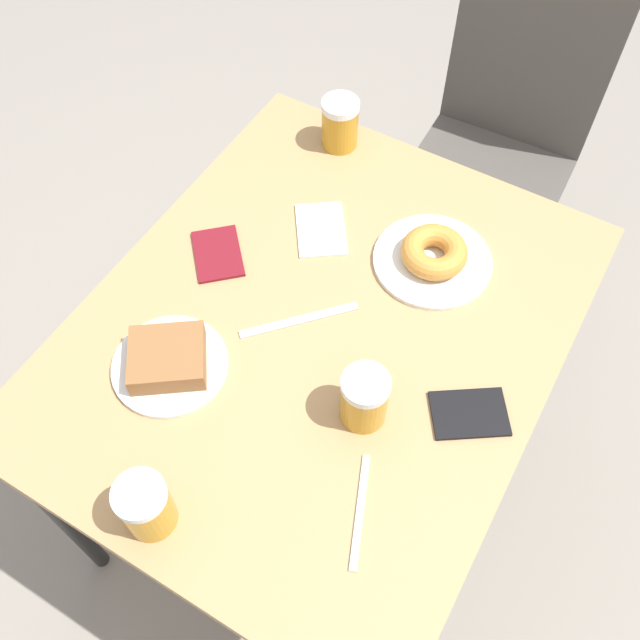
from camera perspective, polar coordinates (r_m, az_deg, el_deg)
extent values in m
plane|color=gray|center=(1.96, 0.00, -12.54)|extent=(8.00, 8.00, 0.00)
cube|color=tan|center=(1.30, 0.00, -0.85)|extent=(0.81, 1.01, 0.03)
cylinder|color=black|center=(1.64, -20.21, -14.30)|extent=(0.04, 0.04, 0.73)
cylinder|color=black|center=(1.95, -2.46, 7.70)|extent=(0.04, 0.04, 0.73)
cylinder|color=black|center=(1.82, 17.63, -1.50)|extent=(0.04, 0.04, 0.73)
cube|color=#514C47|center=(1.98, 12.99, 10.95)|extent=(0.42, 0.42, 0.02)
cube|color=#514C47|center=(1.96, 16.46, 19.43)|extent=(0.40, 0.05, 0.49)
cylinder|color=#514C47|center=(2.07, 5.58, 5.17)|extent=(0.03, 0.03, 0.45)
cylinder|color=#514C47|center=(2.03, 14.56, 1.40)|extent=(0.03, 0.03, 0.45)
cylinder|color=#514C47|center=(2.29, 9.32, 11.18)|extent=(0.03, 0.03, 0.45)
cylinder|color=#514C47|center=(2.26, 17.55, 7.84)|extent=(0.03, 0.03, 0.45)
cylinder|color=white|center=(1.26, -11.90, -3.59)|extent=(0.20, 0.20, 0.01)
cube|color=brown|center=(1.24, -12.11, -2.98)|extent=(0.17, 0.17, 0.04)
cylinder|color=white|center=(1.38, 8.97, 4.70)|extent=(0.23, 0.23, 0.01)
torus|color=#D18938|center=(1.36, 9.12, 5.39)|extent=(0.13, 0.13, 0.04)
cylinder|color=#C68C23|center=(1.56, 1.60, 15.23)|extent=(0.08, 0.08, 0.09)
cylinder|color=white|center=(1.53, 1.65, 16.78)|extent=(0.08, 0.08, 0.02)
cylinder|color=#C68C23|center=(1.16, 3.55, -6.45)|extent=(0.08, 0.08, 0.09)
cylinder|color=white|center=(1.11, 3.70, -5.16)|extent=(0.08, 0.08, 0.02)
cylinder|color=#C68C23|center=(1.12, -13.68, -14.39)|extent=(0.08, 0.08, 0.09)
cylinder|color=white|center=(1.07, -14.29, -13.41)|extent=(0.08, 0.08, 0.02)
cube|color=white|center=(1.42, 0.08, 7.26)|extent=(0.16, 0.17, 0.00)
cube|color=silver|center=(1.14, 3.21, -15.00)|extent=(0.08, 0.17, 0.00)
cube|color=silver|center=(1.29, -1.69, -0.01)|extent=(0.16, 0.17, 0.00)
cube|color=black|center=(1.22, 11.86, -7.33)|extent=(0.15, 0.14, 0.01)
cube|color=maroon|center=(1.39, -8.18, 5.27)|extent=(0.15, 0.15, 0.01)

